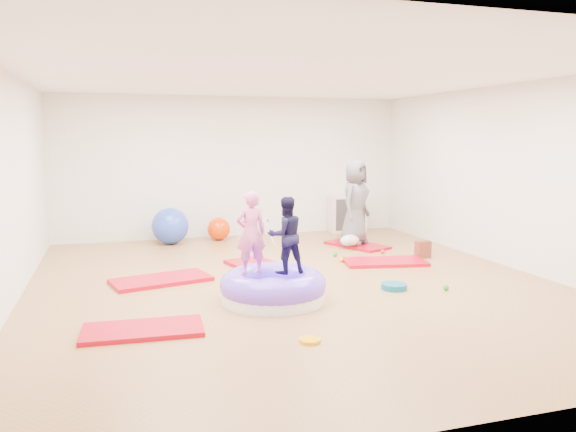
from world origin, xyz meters
name	(u,v)px	position (x,y,z in m)	size (l,w,h in m)	color
room	(295,182)	(0.00, 0.00, 1.40)	(7.01, 8.01, 2.81)	#997042
gym_mat_front_left	(143,330)	(-2.09, -1.37, 0.03)	(1.22, 0.61, 0.05)	#B20811
gym_mat_mid_left	(161,280)	(-1.74, 0.65, 0.03)	(1.33, 0.66, 0.06)	#B20811
gym_mat_center_back	(260,267)	(-0.22, 1.01, 0.03)	(1.28, 0.64, 0.05)	#B20811
gym_mat_right	(385,262)	(1.76, 0.76, 0.03)	(1.28, 0.64, 0.05)	#B20811
gym_mat_rear_right	(357,245)	(1.92, 2.19, 0.02)	(1.17, 0.59, 0.05)	#B20811
inflatable_cushion	(273,288)	(-0.50, -0.69, 0.16)	(1.31, 1.31, 0.41)	white
child_pink	(251,229)	(-0.74, -0.57, 0.89)	(0.37, 0.24, 1.02)	#DC5B99
child_navy	(286,231)	(-0.32, -0.65, 0.85)	(0.46, 0.36, 0.95)	black
adult_caregiver	(355,202)	(1.89, 2.24, 0.82)	(0.75, 0.49, 1.54)	#58575C
infant	(350,240)	(1.70, 2.01, 0.16)	(0.36, 0.36, 0.21)	silver
ball_pit_balls	(339,264)	(0.99, 0.82, 0.04)	(2.28, 2.49, 0.08)	#FFAB00
exercise_ball_blue	(170,226)	(-1.34, 3.45, 0.34)	(0.69, 0.69, 0.69)	blue
exercise_ball_orange	(219,229)	(-0.40, 3.59, 0.22)	(0.45, 0.45, 0.45)	#EF3400
infant_play_gym	(256,228)	(0.18, 2.90, 0.31)	(0.60, 0.57, 0.46)	silver
cube_shelf	(347,214)	(2.40, 3.79, 0.38)	(0.77, 0.38, 0.77)	silver
balance_disc	(394,286)	(1.17, -0.65, 0.04)	(0.34, 0.34, 0.08)	#0B5B7A
backpack	(423,249)	(2.57, 0.99, 0.14)	(0.24, 0.15, 0.28)	#C0472E
yellow_toy	(310,340)	(-0.53, -2.14, 0.02)	(0.22, 0.22, 0.03)	#FFAB00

